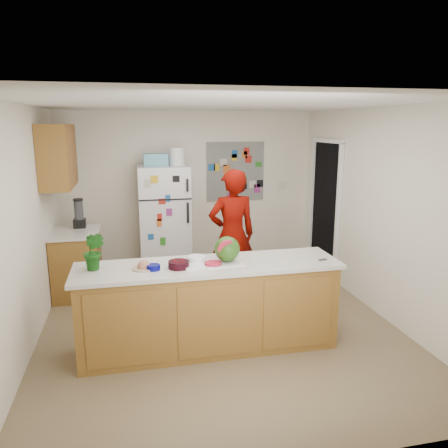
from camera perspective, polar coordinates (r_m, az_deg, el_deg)
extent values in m
cube|color=brown|center=(5.27, -0.74, -13.08)|extent=(4.00, 4.50, 0.02)
cube|color=beige|center=(7.04, -4.51, 4.30)|extent=(4.00, 0.02, 2.50)
cube|color=beige|center=(4.87, -24.63, -0.70)|extent=(0.02, 4.50, 2.50)
cube|color=beige|center=(5.60, 19.80, 1.36)|extent=(0.02, 4.50, 2.50)
cube|color=white|center=(4.74, -0.84, 15.48)|extent=(4.00, 4.50, 0.02)
cube|color=black|center=(6.88, 13.12, 1.85)|extent=(0.03, 0.85, 2.04)
cube|color=brown|center=(4.60, -1.96, -10.92)|extent=(2.60, 0.62, 0.88)
cube|color=silver|center=(4.43, -2.01, -5.47)|extent=(2.68, 0.70, 0.04)
cube|color=brown|center=(6.31, -18.61, -5.00)|extent=(0.60, 0.80, 0.86)
cube|color=silver|center=(6.20, -18.90, -1.03)|extent=(0.64, 0.84, 0.04)
cube|color=brown|center=(6.01, -20.90, 8.28)|extent=(0.35, 1.00, 0.80)
cube|color=silver|center=(6.70, -7.81, 0.29)|extent=(0.75, 0.70, 1.70)
cube|color=#5999B2|center=(6.55, -8.94, 8.30)|extent=(0.35, 0.28, 0.18)
cube|color=slate|center=(7.12, 1.50, 6.86)|extent=(0.95, 0.01, 0.95)
imported|color=#650701|center=(5.72, 1.07, -1.51)|extent=(0.67, 0.47, 1.75)
cylinder|color=black|center=(6.33, -18.41, 1.24)|extent=(0.12, 0.12, 0.38)
cube|color=silver|center=(4.44, -0.30, -5.07)|extent=(0.44, 0.35, 0.01)
sphere|color=#2C4E13|center=(4.43, 0.40, -3.28)|extent=(0.26, 0.26, 0.26)
cylinder|color=#BF2046|center=(4.37, -1.44, -5.14)|extent=(0.17, 0.17, 0.02)
cylinder|color=black|center=(4.31, -5.94, -5.28)|extent=(0.26, 0.26, 0.07)
cylinder|color=white|center=(4.48, -3.59, -4.59)|extent=(0.24, 0.24, 0.06)
cylinder|color=#030465|center=(4.30, -9.20, -5.60)|extent=(0.17, 0.17, 0.05)
cylinder|color=beige|center=(4.34, -10.42, -5.70)|extent=(0.24, 0.24, 0.02)
cube|color=white|center=(4.33, -4.06, -5.52)|extent=(0.22, 0.20, 0.02)
cube|color=slate|center=(4.64, 12.74, -4.60)|extent=(0.09, 0.06, 0.01)
imported|color=#164312|center=(4.37, -16.62, -3.42)|extent=(0.26, 0.24, 0.38)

